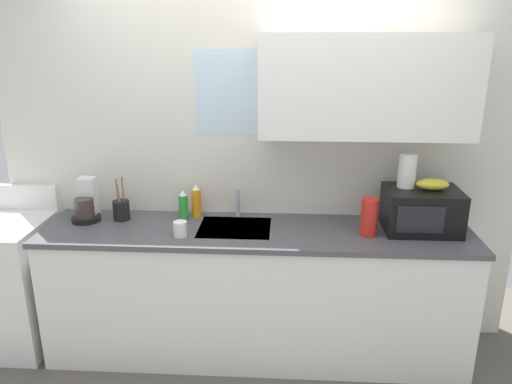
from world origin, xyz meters
The scene contains 13 objects.
kitchen_wall_assembly centered at (0.15, 0.30, 1.37)m, with size 3.52×0.42×2.50m.
counter_unit centered at (0.00, 0.00, 0.46)m, with size 2.75×0.63×0.90m.
sink_faucet centered at (-0.14, 0.24, 1.00)m, with size 0.03×0.03×0.19m, color #B2B5BA.
stove_range centered at (-1.72, 0.00, 0.46)m, with size 0.60×0.60×1.08m.
microwave centered at (1.04, 0.05, 1.04)m, with size 0.46×0.35×0.27m.
banana_bunch centered at (1.09, 0.05, 1.20)m, with size 0.20×0.11×0.07m, color gold.
paper_towel_roll centered at (0.94, 0.10, 1.28)m, with size 0.11×0.11×0.22m, color white.
coffee_maker centered at (-1.14, 0.11, 1.00)m, with size 0.19×0.21×0.28m.
dish_soap_bottle_orange centered at (-0.42, 0.21, 1.01)m, with size 0.06×0.06×0.23m.
dish_soap_bottle_green centered at (-0.50, 0.16, 0.99)m, with size 0.06×0.06×0.20m.
cereal_canister centered at (0.70, -0.05, 1.02)m, with size 0.10×0.10×0.24m, color red.
mug_white centered at (-0.46, -0.14, 0.95)m, with size 0.08×0.08×0.10m, color white.
utensil_crock centered at (-0.91, 0.12, 0.97)m, with size 0.11×0.11×0.29m.
Camera 1 is at (0.18, -2.91, 2.09)m, focal length 34.52 mm.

